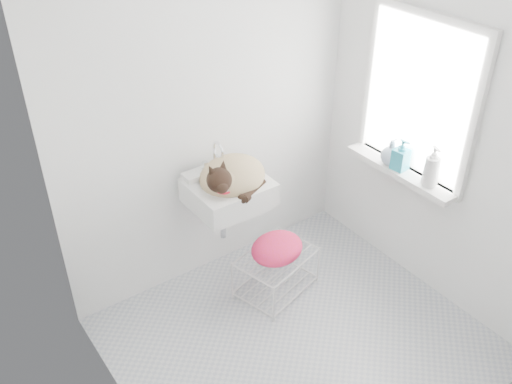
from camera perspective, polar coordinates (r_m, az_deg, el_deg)
floor at (r=3.82m, az=4.28°, el=-14.63°), size 2.20×2.00×0.02m
back_wall at (r=3.73m, az=-4.74°, el=8.14°), size 2.20×0.02×2.50m
right_wall at (r=3.74m, az=18.37°, el=6.60°), size 0.02×2.00×2.50m
left_wall at (r=2.56m, az=-14.13°, el=-6.14°), size 0.02×2.00×2.50m
window_glass at (r=3.80m, az=16.15°, el=9.07°), size 0.01×0.80×1.00m
window_frame at (r=3.79m, az=16.00°, el=9.02°), size 0.04×0.90×1.10m
windowsill at (r=3.98m, az=14.30°, el=2.03°), size 0.16×0.88×0.04m
sink at (r=3.71m, az=-2.78°, el=1.03°), size 0.51×0.45×0.20m
faucet at (r=3.77m, az=-4.34°, el=4.02°), size 0.19×0.13×0.19m
cat at (r=3.68m, az=-2.50°, el=1.50°), size 0.50×0.43×0.30m
wire_rack at (r=4.05m, az=2.02°, el=-8.15°), size 0.60×0.49×0.31m
towel at (r=3.90m, az=2.11°, el=-6.27°), size 0.42×0.32×0.16m
bottle_a at (r=3.84m, az=16.93°, el=0.65°), size 0.12×0.12×0.24m
bottle_b at (r=3.97m, az=14.17°, el=2.28°), size 0.11×0.11×0.22m
bottle_c at (r=4.01m, az=13.26°, el=2.81°), size 0.14×0.14×0.18m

